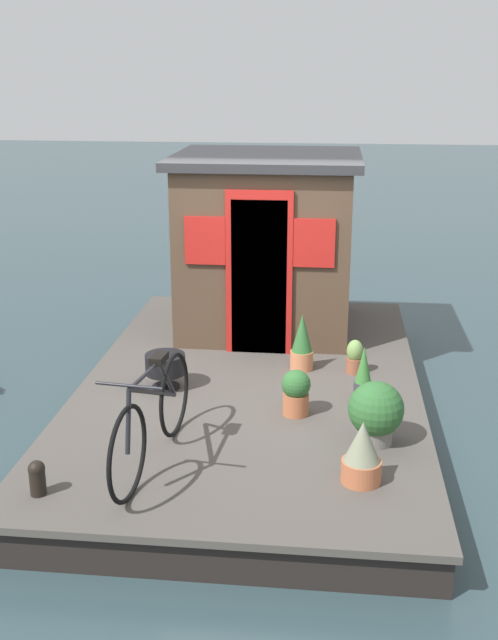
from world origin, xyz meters
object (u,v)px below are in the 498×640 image
potted_plant_lavender (296,392)px  potted_plant_rosemary (376,412)px  potted_plant_mint (302,343)px  potted_plant_basil (355,357)px  charcoal_grill (165,365)px  houseboat_cabin (267,242)px  bicycle (153,417)px  potted_plant_thyme (363,374)px  potted_plant_succulent (362,454)px  mooring_bollard (37,476)px

potted_plant_lavender → potted_plant_rosemary: size_ratio=0.79×
potted_plant_mint → potted_plant_basil: potted_plant_mint is taller
potted_plant_rosemary → charcoal_grill: 2.22m
houseboat_cabin → charcoal_grill: 2.32m
bicycle → potted_plant_lavender: bicycle is taller
potted_plant_rosemary → potted_plant_mint: 1.75m
bicycle → potted_plant_basil: bicycle is taller
bicycle → potted_plant_rosemary: bicycle is taller
potted_plant_thyme → potted_plant_basil: (0.68, 0.06, -0.08)m
bicycle → potted_plant_thyme: size_ratio=3.37×
potted_plant_thyme → potted_plant_basil: size_ratio=1.50×
bicycle → potted_plant_mint: bicycle is taller
houseboat_cabin → potted_plant_lavender: bearing=-168.9°
bicycle → potted_plant_thyme: bearing=-49.4°
bicycle → potted_plant_succulent: (-0.11, -1.63, -0.16)m
bicycle → potted_plant_thyme: (1.44, -1.69, -0.15)m
potted_plant_rosemary → potted_plant_succulent: bearing=168.8°
bicycle → potted_plant_succulent: bicycle is taller
bicycle → potted_plant_thyme: bicycle is taller
potted_plant_lavender → potted_plant_basil: 1.21m
houseboat_cabin → potted_plant_thyme: 2.50m
potted_plant_mint → potted_plant_basil: size_ratio=1.69×
potted_plant_rosemary → charcoal_grill: potted_plant_rosemary is taller
houseboat_cabin → mooring_bollard: size_ratio=7.82×
bicycle → potted_plant_succulent: 1.64m
potted_plant_thyme → houseboat_cabin: bearing=27.8°
potted_plant_mint → mooring_bollard: bearing=146.2°
potted_plant_succulent → mooring_bollard: bearing=100.6°
potted_plant_mint → potted_plant_succulent: size_ratio=1.21×
potted_plant_basil → potted_plant_succulent: bearing=-179.8°
potted_plant_succulent → mooring_bollard: 2.42m
potted_plant_lavender → charcoal_grill: 1.39m
potted_plant_basil → mooring_bollard: (-2.68, 2.37, -0.03)m
potted_plant_succulent → potted_plant_thyme: bearing=-2.1°
mooring_bollard → potted_plant_rosemary: bearing=-66.1°
mooring_bollard → charcoal_grill: bearing=-13.9°
potted_plant_thyme → mooring_bollard: potted_plant_thyme is taller
houseboat_cabin → potted_plant_thyme: size_ratio=4.00×
potted_plant_mint → potted_plant_basil: bearing=-94.3°
houseboat_cabin → potted_plant_lavender: size_ratio=5.03×
houseboat_cabin → potted_plant_mint: size_ratio=3.56×
charcoal_grill → mooring_bollard: charcoal_grill is taller
potted_plant_mint → charcoal_grill: size_ratio=1.53×
houseboat_cabin → potted_plant_succulent: size_ratio=4.30×
potted_plant_thyme → mooring_bollard: size_ratio=1.96×
potted_plant_lavender → potted_plant_succulent: size_ratio=0.86×
potted_plant_rosemary → potted_plant_succulent: (-0.67, 0.13, -0.05)m
bicycle → potted_plant_mint: bearing=-26.5°
potted_plant_thyme → bicycle: bearing=130.6°
houseboat_cabin → potted_plant_lavender: 2.68m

